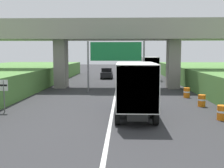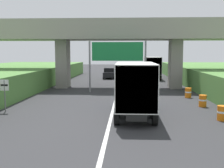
% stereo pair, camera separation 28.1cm
% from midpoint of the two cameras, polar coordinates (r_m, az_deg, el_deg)
% --- Properties ---
extents(lane_centre_stripe, '(0.20, 90.26, 0.01)m').
position_cam_midpoint_polar(lane_centre_stripe, '(26.48, 1.22, -2.43)').
color(lane_centre_stripe, white).
rests_on(lane_centre_stripe, ground).
extents(overpass_bridge, '(40.00, 4.80, 7.75)m').
position_cam_midpoint_polar(overpass_bridge, '(32.50, 1.61, 9.51)').
color(overpass_bridge, gray).
rests_on(overpass_bridge, ground).
extents(overhead_highway_sign, '(5.88, 0.18, 5.25)m').
position_cam_midpoint_polar(overhead_highway_sign, '(28.58, 1.40, 5.99)').
color(overhead_highway_sign, slate).
rests_on(overhead_highway_sign, ground).
extents(speed_limit_sign, '(0.60, 0.08, 2.23)m').
position_cam_midpoint_polar(speed_limit_sign, '(20.47, -20.70, -1.25)').
color(speed_limit_sign, slate).
rests_on(speed_limit_sign, ground).
extents(truck_blue, '(2.44, 7.30, 3.44)m').
position_cam_midpoint_polar(truck_blue, '(17.87, 5.13, -0.44)').
color(truck_blue, black).
rests_on(truck_blue, ground).
extents(truck_silver, '(2.44, 7.30, 3.44)m').
position_cam_midpoint_polar(truck_silver, '(44.21, 8.33, 3.53)').
color(truck_silver, black).
rests_on(truck_silver, ground).
extents(car_black, '(1.86, 4.10, 1.72)m').
position_cam_midpoint_polar(car_black, '(44.47, -0.38, 2.22)').
color(car_black, black).
rests_on(car_black, ground).
extents(construction_barrel_2, '(0.57, 0.57, 0.90)m').
position_cam_midpoint_polar(construction_barrel_2, '(18.12, 21.94, -5.51)').
color(construction_barrel_2, orange).
rests_on(construction_barrel_2, ground).
extents(construction_barrel_3, '(0.57, 0.57, 0.90)m').
position_cam_midpoint_polar(construction_barrel_3, '(22.18, 18.35, -3.27)').
color(construction_barrel_3, orange).
rests_on(construction_barrel_3, ground).
extents(construction_barrel_4, '(0.57, 0.57, 0.90)m').
position_cam_midpoint_polar(construction_barrel_4, '(26.30, 15.57, -1.72)').
color(construction_barrel_4, orange).
rests_on(construction_barrel_4, ground).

